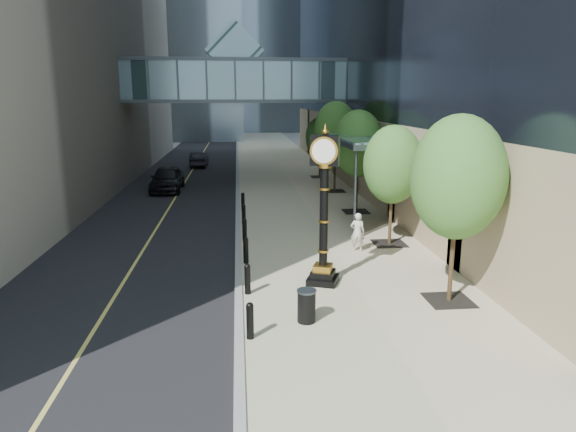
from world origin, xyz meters
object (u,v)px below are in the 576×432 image
(car_far, at_px, (199,159))
(trash_bin, at_px, (307,307))
(car_near, at_px, (167,178))
(pedestrian, at_px, (357,232))
(street_clock, at_px, (324,218))

(car_far, bearing_deg, trash_bin, 100.40)
(car_near, xyz_separation_m, car_far, (1.27, 12.80, -0.19))
(trash_bin, bearing_deg, car_far, 98.89)
(pedestrian, height_order, car_near, car_near)
(street_clock, xyz_separation_m, trash_bin, (-0.98, -3.07, -1.84))
(street_clock, distance_m, trash_bin, 3.71)
(trash_bin, bearing_deg, car_near, 106.94)
(pedestrian, xyz_separation_m, car_near, (-9.75, 15.39, 0.00))
(street_clock, bearing_deg, trash_bin, -86.96)
(trash_bin, distance_m, pedestrian, 7.36)
(street_clock, relative_size, trash_bin, 5.86)
(pedestrian, bearing_deg, car_far, -59.33)
(trash_bin, bearing_deg, pedestrian, 65.72)
(street_clock, height_order, car_far, street_clock)
(trash_bin, relative_size, car_near, 0.18)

